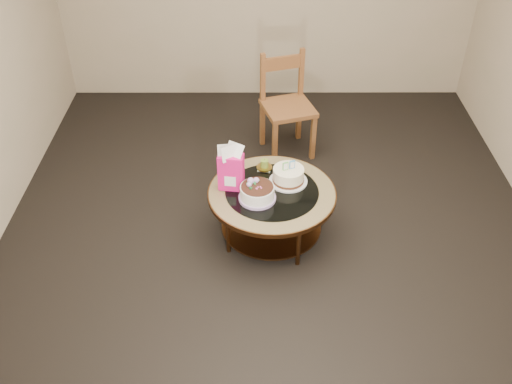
{
  "coord_description": "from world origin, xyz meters",
  "views": [
    {
      "loc": [
        -0.13,
        -3.55,
        3.21
      ],
      "look_at": [
        -0.13,
        0.02,
        0.43
      ],
      "focal_mm": 40.0,
      "sensor_mm": 36.0,
      "label": 1
    }
  ],
  "objects_px": {
    "coffee_table": "(272,199)",
    "cream_cake": "(288,176)",
    "gift_bag": "(231,167)",
    "decorated_cake": "(257,193)",
    "dining_chair": "(287,105)"
  },
  "relations": [
    {
      "from": "dining_chair",
      "to": "gift_bag",
      "type": "bearing_deg",
      "value": -128.47
    },
    {
      "from": "cream_cake",
      "to": "gift_bag",
      "type": "relative_size",
      "value": 0.79
    },
    {
      "from": "decorated_cake",
      "to": "dining_chair",
      "type": "xyz_separation_m",
      "value": [
        0.29,
        1.4,
        -0.01
      ]
    },
    {
      "from": "coffee_table",
      "to": "gift_bag",
      "type": "height_order",
      "value": "gift_bag"
    },
    {
      "from": "decorated_cake",
      "to": "cream_cake",
      "type": "distance_m",
      "value": 0.33
    },
    {
      "from": "coffee_table",
      "to": "cream_cake",
      "type": "bearing_deg",
      "value": 42.7
    },
    {
      "from": "gift_bag",
      "to": "dining_chair",
      "type": "xyz_separation_m",
      "value": [
        0.49,
        1.25,
        -0.15
      ]
    },
    {
      "from": "cream_cake",
      "to": "gift_bag",
      "type": "height_order",
      "value": "gift_bag"
    },
    {
      "from": "coffee_table",
      "to": "gift_bag",
      "type": "xyz_separation_m",
      "value": [
        -0.32,
        0.05,
        0.27
      ]
    },
    {
      "from": "coffee_table",
      "to": "cream_cake",
      "type": "xyz_separation_m",
      "value": [
        0.13,
        0.12,
        0.14
      ]
    },
    {
      "from": "gift_bag",
      "to": "dining_chair",
      "type": "height_order",
      "value": "dining_chair"
    },
    {
      "from": "decorated_cake",
      "to": "gift_bag",
      "type": "height_order",
      "value": "gift_bag"
    },
    {
      "from": "dining_chair",
      "to": "decorated_cake",
      "type": "bearing_deg",
      "value": -118.72
    },
    {
      "from": "cream_cake",
      "to": "coffee_table",
      "type": "bearing_deg",
      "value": -158.48
    },
    {
      "from": "cream_cake",
      "to": "gift_bag",
      "type": "bearing_deg",
      "value": 168.1
    }
  ]
}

